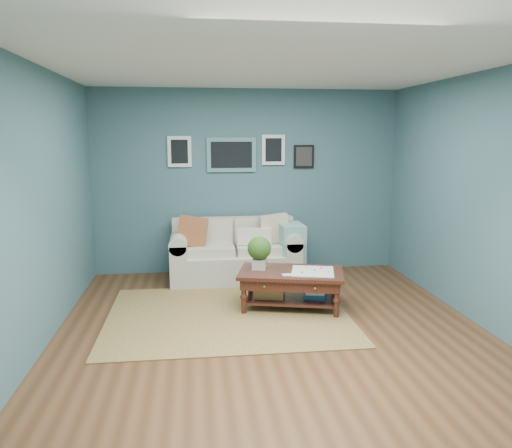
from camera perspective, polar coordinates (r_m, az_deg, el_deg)
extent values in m
plane|color=brown|center=(5.32, 1.97, -12.30)|extent=(5.00, 5.00, 0.00)
plane|color=white|center=(4.97, 2.16, 17.86)|extent=(5.00, 5.00, 0.00)
cube|color=#3D666A|center=(7.43, -1.00, 4.85)|extent=(4.50, 0.02, 2.70)
cube|color=#3D666A|center=(2.58, 10.93, -5.29)|extent=(4.50, 0.02, 2.70)
cube|color=#3D666A|center=(5.12, -23.65, 1.64)|extent=(0.02, 5.00, 2.70)
cube|color=#3D666A|center=(5.77, 24.72, 2.42)|extent=(0.02, 5.00, 2.70)
cube|color=slate|center=(7.36, -2.82, 7.90)|extent=(0.72, 0.03, 0.50)
cube|color=black|center=(7.34, -2.81, 7.90)|extent=(0.60, 0.01, 0.38)
cube|color=white|center=(7.34, -8.73, 8.19)|extent=(0.34, 0.03, 0.44)
cube|color=white|center=(7.43, 2.00, 8.47)|extent=(0.34, 0.03, 0.44)
cube|color=black|center=(7.52, 5.48, 7.69)|extent=(0.30, 0.03, 0.34)
cube|color=brown|center=(5.80, -3.21, -10.34)|extent=(2.71, 2.17, 0.01)
cube|color=beige|center=(7.11, -2.42, -4.83)|extent=(1.34, 0.83, 0.40)
cube|color=beige|center=(7.33, -2.65, -0.98)|extent=(1.76, 0.21, 0.45)
cube|color=beige|center=(7.07, -8.79, -4.24)|extent=(0.23, 0.83, 0.59)
cube|color=beige|center=(7.19, 3.82, -3.90)|extent=(0.23, 0.83, 0.59)
cylinder|color=beige|center=(7.01, -8.85, -1.92)|extent=(0.25, 0.83, 0.25)
cylinder|color=beige|center=(7.13, 3.85, -1.62)|extent=(0.25, 0.83, 0.25)
cube|color=beige|center=(6.98, -5.34, -2.97)|extent=(0.68, 0.53, 0.12)
cube|color=beige|center=(7.03, 0.52, -2.82)|extent=(0.68, 0.53, 0.12)
cube|color=beige|center=(7.19, -5.44, -0.70)|extent=(0.68, 0.11, 0.34)
cube|color=beige|center=(7.24, 0.25, -0.57)|extent=(0.68, 0.11, 0.34)
cube|color=#B7472F|center=(6.93, -7.25, -0.82)|extent=(0.46, 0.16, 0.45)
cube|color=beige|center=(7.08, 2.11, -0.51)|extent=(0.45, 0.17, 0.44)
cube|color=beige|center=(6.95, -0.21, -1.43)|extent=(0.47, 0.11, 0.23)
cube|color=#73A29F|center=(7.05, 4.01, -3.01)|extent=(0.32, 0.52, 0.76)
cube|color=#330F0F|center=(5.92, 4.04, -5.57)|extent=(1.35, 0.98, 0.04)
cube|color=#330F0F|center=(5.94, 4.03, -6.32)|extent=(1.25, 0.88, 0.12)
cube|color=#330F0F|center=(6.01, 4.00, -8.51)|extent=(1.13, 0.76, 0.03)
sphere|color=gold|center=(5.65, 0.97, -7.16)|extent=(0.03, 0.03, 0.03)
sphere|color=gold|center=(5.62, 6.76, -7.31)|extent=(0.03, 0.03, 0.03)
cylinder|color=#330F0F|center=(5.77, -1.40, -8.31)|extent=(0.06, 0.06, 0.41)
cylinder|color=#330F0F|center=(5.72, 9.19, -8.60)|extent=(0.06, 0.06, 0.41)
cylinder|color=#330F0F|center=(6.28, -0.69, -6.76)|extent=(0.06, 0.06, 0.41)
cylinder|color=#330F0F|center=(6.24, 8.99, -7.01)|extent=(0.06, 0.06, 0.41)
cube|color=beige|center=(5.97, 0.38, -4.59)|extent=(0.20, 0.20, 0.12)
sphere|color=#2A5119|center=(5.93, 0.38, -2.79)|extent=(0.28, 0.28, 0.28)
cube|color=white|center=(5.90, 6.50, -5.40)|extent=(0.59, 0.59, 0.01)
cube|color=olive|center=(5.99, 1.58, -7.41)|extent=(0.39, 0.32, 0.20)
cube|color=#23528A|center=(6.00, 6.74, -7.89)|extent=(0.28, 0.23, 0.11)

